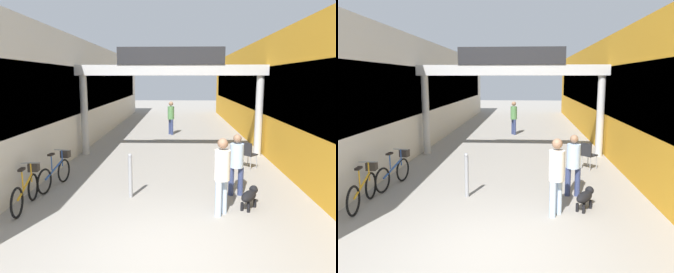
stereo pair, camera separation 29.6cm
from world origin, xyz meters
The scene contains 12 objects.
ground_plane centered at (0.00, 0.00, 0.00)m, with size 80.00×80.00×0.00m, color gray.
storefront_left centered at (-5.09, 11.00, 2.26)m, with size 3.00×26.00×4.51m.
storefront_right centered at (5.09, 11.00, 2.26)m, with size 3.00×26.00×4.51m.
arcade_sign_gateway centered at (0.00, 7.30, 2.90)m, with size 7.40×0.47×4.08m.
pedestrian_with_dog centered at (1.24, 1.63, 0.98)m, with size 0.48×0.48×1.70m.
pedestrian_companion centered at (1.77, 2.89, 0.89)m, with size 0.38×0.34×1.57m.
pedestrian_carrying_crate centered at (-0.11, 12.09, 1.01)m, with size 0.46×0.46×1.76m.
dog_on_leash centered at (1.94, 2.02, 0.30)m, with size 0.56×0.67×0.49m.
bicycle_orange_nearest centered at (-3.19, 1.96, 0.44)m, with size 0.46×1.69×0.98m.
bicycle_blue_second centered at (-3.04, 3.41, 0.44)m, with size 0.46×1.68×0.98m.
bollard_post_metal centered at (-0.89, 2.65, 0.57)m, with size 0.10×0.10×1.12m.
cafe_chair_black_nearer centered at (2.59, 5.41, 0.54)m, with size 0.57×0.57×0.89m.
Camera 2 is at (0.60, -5.14, 2.94)m, focal length 35.00 mm.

